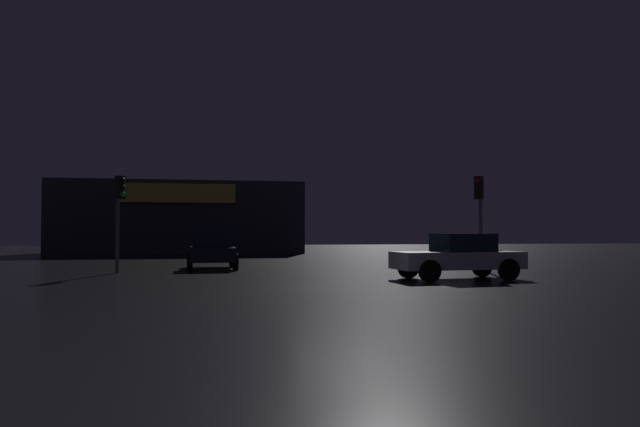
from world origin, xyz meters
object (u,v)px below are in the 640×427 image
Objects in this scene: car_near at (212,250)px; car_far at (459,256)px; traffic_signal_cross_right at (479,203)px; traffic_signal_opposite at (120,202)px; store_building at (180,218)px.

car_far is (7.95, -7.42, -0.02)m from car_near.
car_near is 10.87m from car_far.
traffic_signal_opposite is at bearing 177.51° from traffic_signal_cross_right.
car_far is at bearing -122.51° from traffic_signal_cross_right.
car_near is 0.89× the size of car_far.
store_building is at bearing 86.75° from traffic_signal_opposite.
store_building reaches higher than traffic_signal_cross_right.
store_building is 27.71m from traffic_signal_cross_right.
car_near is (3.51, 2.19, -1.91)m from traffic_signal_opposite.
traffic_signal_opposite is 0.86× the size of car_far.
store_building is 4.72× the size of car_near.
car_near is (-10.89, 2.81, -1.99)m from traffic_signal_cross_right.
traffic_signal_cross_right is (13.04, -24.45, 0.12)m from store_building.
traffic_signal_cross_right is 1.01× the size of car_near.
car_near is at bearing 31.94° from traffic_signal_opposite.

